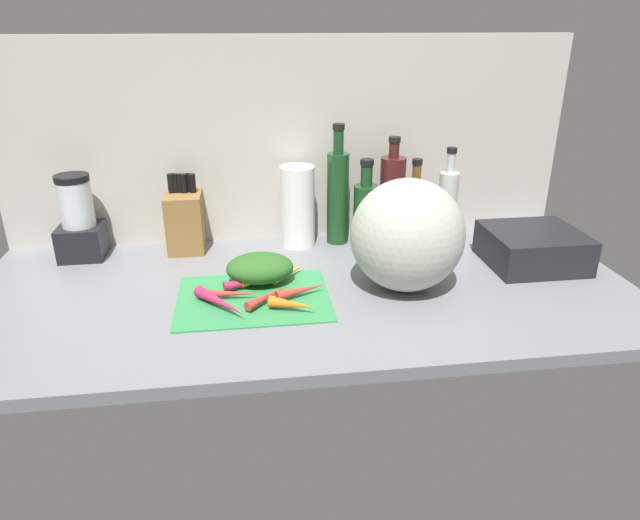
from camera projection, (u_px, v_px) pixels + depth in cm
name	position (u px, v px, depth cm)	size (l,w,h in cm)	color
ground_plane	(305.00, 291.00, 147.31)	(170.00, 80.00, 3.00)	slate
wall_back	(289.00, 141.00, 170.04)	(170.00, 3.00, 60.00)	#BCB7AD
cutting_board	(254.00, 297.00, 139.90)	(37.38, 29.19, 0.80)	#338C4C
carrot_0	(221.00, 303.00, 133.35)	(2.92, 2.92, 17.81)	#B2264C
carrot_1	(290.00, 273.00, 149.98)	(2.22, 2.22, 13.07)	orange
carrot_2	(264.00, 277.00, 145.80)	(3.44, 3.44, 12.29)	orange
carrot_3	(293.00, 305.00, 132.48)	(2.86, 2.86, 11.58)	orange
carrot_4	(268.00, 296.00, 136.98)	(2.34, 2.34, 13.80)	red
carrot_5	(257.00, 281.00, 145.02)	(2.41, 2.41, 17.10)	#B2264C
carrot_6	(302.00, 290.00, 139.83)	(2.55, 2.55, 13.46)	red
carrot_7	(232.00, 294.00, 138.58)	(2.14, 2.14, 13.04)	red
carrot_greens_pile	(260.00, 268.00, 146.46)	(17.37, 13.36, 7.35)	#2D6023
winter_squash	(407.00, 235.00, 140.86)	(28.52, 27.54, 28.43)	#B2B7A8
knife_block	(185.00, 220.00, 166.82)	(10.38, 12.95, 22.75)	olive
blender_appliance	(79.00, 223.00, 161.00)	(12.25, 12.25, 24.30)	black
paper_towel_roll	(298.00, 207.00, 169.00)	(10.14, 10.14, 24.36)	white
bottle_0	(338.00, 195.00, 170.30)	(6.57, 6.57, 36.15)	#19421E
bottle_1	(365.00, 212.00, 169.76)	(7.26, 7.26, 26.42)	#19421E
bottle_2	(392.00, 199.00, 171.04)	(7.59, 7.59, 32.39)	#471919
bottle_3	(414.00, 207.00, 175.04)	(6.05, 6.05, 25.23)	brown
bottle_4	(447.00, 204.00, 172.76)	(5.86, 5.86, 29.07)	silver
dish_rack	(533.00, 248.00, 158.25)	(25.20, 23.59, 9.81)	black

